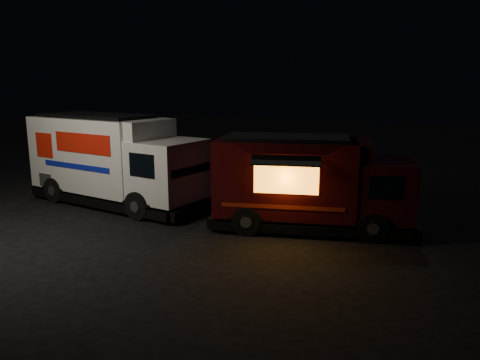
% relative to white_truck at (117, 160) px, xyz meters
% --- Properties ---
extents(ground, '(80.00, 80.00, 0.00)m').
position_rel_white_truck_xyz_m(ground, '(2.63, -1.38, -1.53)').
color(ground, black).
rests_on(ground, ground).
extents(white_truck, '(6.94, 2.94, 3.06)m').
position_rel_white_truck_xyz_m(white_truck, '(0.00, 0.00, 0.00)').
color(white_truck, silver).
rests_on(white_truck, ground).
extents(red_truck, '(6.07, 3.63, 2.66)m').
position_rel_white_truck_xyz_m(red_truck, '(6.81, 0.35, -0.20)').
color(red_truck, '#330A09').
rests_on(red_truck, ground).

